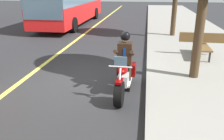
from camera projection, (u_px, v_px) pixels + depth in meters
ground_plane at (85, 79)px, 7.77m from camera, size 80.00×80.00×0.00m
lane_center_stripe at (29, 76)px, 8.04m from camera, size 60.00×0.16×0.01m
motorcycle_main at (124, 77)px, 6.69m from camera, size 2.22×0.63×1.26m
rider_main at (125, 56)px, 6.67m from camera, size 0.63×0.56×1.74m
bus_far at (72, 0)px, 18.36m from camera, size 11.05×2.70×3.30m
bench_sidewalk at (202, 43)px, 9.61m from camera, size 1.81×1.80×0.95m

